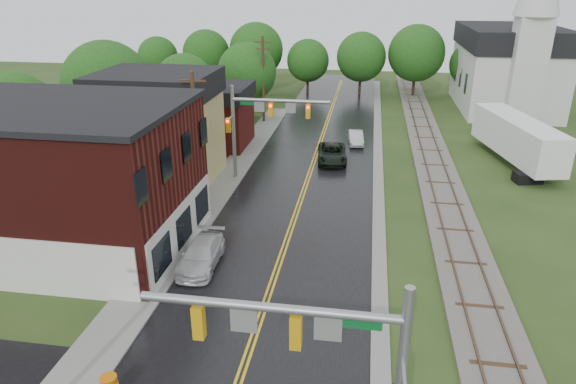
% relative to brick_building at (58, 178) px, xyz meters
% --- Properties ---
extents(main_road, '(10.00, 90.00, 0.02)m').
position_rel_brick_building_xyz_m(main_road, '(12.48, 15.00, -4.15)').
color(main_road, black).
rests_on(main_road, ground).
extents(curb_right, '(0.80, 70.00, 0.12)m').
position_rel_brick_building_xyz_m(curb_right, '(17.88, 20.00, -4.15)').
color(curb_right, gray).
rests_on(curb_right, ground).
extents(sidewalk_left, '(2.40, 50.00, 0.12)m').
position_rel_brick_building_xyz_m(sidewalk_left, '(6.28, 10.00, -4.15)').
color(sidewalk_left, gray).
rests_on(sidewalk_left, ground).
extents(brick_building, '(14.30, 10.30, 8.30)m').
position_rel_brick_building_xyz_m(brick_building, '(0.00, 0.00, 0.00)').
color(brick_building, '#46110F').
rests_on(brick_building, ground).
extents(yellow_house, '(8.00, 7.00, 6.40)m').
position_rel_brick_building_xyz_m(yellow_house, '(1.48, 11.00, -0.95)').
color(yellow_house, tan).
rests_on(yellow_house, ground).
extents(darkred_building, '(7.00, 6.00, 4.40)m').
position_rel_brick_building_xyz_m(darkred_building, '(2.48, 20.00, -1.95)').
color(darkred_building, '#3F0F0C').
rests_on(darkred_building, ground).
extents(church, '(10.40, 18.40, 20.00)m').
position_rel_brick_building_xyz_m(church, '(32.48, 38.74, 1.68)').
color(church, silver).
rests_on(church, ground).
extents(railroad, '(3.20, 80.00, 0.30)m').
position_rel_brick_building_xyz_m(railroad, '(22.48, 20.00, -4.05)').
color(railroad, '#59544C').
rests_on(railroad, ground).
extents(traffic_signal_near, '(7.34, 0.30, 7.20)m').
position_rel_brick_building_xyz_m(traffic_signal_near, '(15.96, -13.00, 0.82)').
color(traffic_signal_near, gray).
rests_on(traffic_signal_near, ground).
extents(traffic_signal_far, '(7.34, 0.43, 7.20)m').
position_rel_brick_building_xyz_m(traffic_signal_far, '(9.01, 12.00, 0.82)').
color(traffic_signal_far, gray).
rests_on(traffic_signal_far, ground).
extents(utility_pole_b, '(1.80, 0.28, 9.00)m').
position_rel_brick_building_xyz_m(utility_pole_b, '(5.68, 7.00, 0.57)').
color(utility_pole_b, '#382616').
rests_on(utility_pole_b, ground).
extents(utility_pole_c, '(1.80, 0.28, 9.00)m').
position_rel_brick_building_xyz_m(utility_pole_c, '(5.68, 29.00, 0.57)').
color(utility_pole_c, '#382616').
rests_on(utility_pole_c, ground).
extents(tree_left_a, '(6.80, 6.80, 8.67)m').
position_rel_brick_building_xyz_m(tree_left_a, '(-7.36, 6.90, 0.96)').
color(tree_left_a, black).
rests_on(tree_left_a, ground).
extents(tree_left_b, '(7.60, 7.60, 9.69)m').
position_rel_brick_building_xyz_m(tree_left_b, '(-5.36, 16.90, 1.57)').
color(tree_left_b, black).
rests_on(tree_left_b, ground).
extents(tree_left_c, '(6.00, 6.00, 7.65)m').
position_rel_brick_building_xyz_m(tree_left_c, '(-1.36, 24.90, 0.36)').
color(tree_left_c, black).
rests_on(tree_left_c, ground).
extents(tree_left_e, '(6.40, 6.40, 8.16)m').
position_rel_brick_building_xyz_m(tree_left_e, '(3.64, 30.90, 0.66)').
color(tree_left_e, black).
rests_on(tree_left_e, ground).
extents(suv_dark, '(2.84, 5.30, 1.42)m').
position_rel_brick_building_xyz_m(suv_dark, '(13.99, 17.07, -3.44)').
color(suv_dark, black).
rests_on(suv_dark, ground).
extents(sedan_silver, '(1.67, 3.78, 1.21)m').
position_rel_brick_building_xyz_m(sedan_silver, '(15.80, 22.45, -3.55)').
color(sedan_silver, '#B5B5BA').
rests_on(sedan_silver, ground).
extents(pickup_white, '(2.00, 4.62, 1.32)m').
position_rel_brick_building_xyz_m(pickup_white, '(8.41, -1.20, -3.49)').
color(pickup_white, beige).
rests_on(pickup_white, ground).
extents(semi_trailer, '(5.11, 12.28, 3.80)m').
position_rel_brick_building_xyz_m(semi_trailer, '(29.07, 18.96, -1.89)').
color(semi_trailer, black).
rests_on(semi_trailer, ground).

